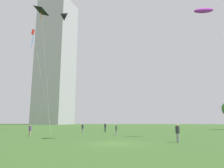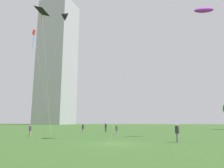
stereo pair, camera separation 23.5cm
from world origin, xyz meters
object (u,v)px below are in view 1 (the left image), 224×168
at_px(person_standing_4, 178,132).
at_px(kite_flying_2, 42,11).
at_px(person_standing_0, 83,128).
at_px(person_standing_3, 30,130).
at_px(distant_highrise_0, 56,61).
at_px(kite_flying_3, 63,15).
at_px(person_standing_1, 105,127).
at_px(kite_flying_1, 33,33).
at_px(kite_flying_0, 204,11).
at_px(person_standing_2, 116,129).

height_order(person_standing_4, kite_flying_2, kite_flying_2).
height_order(person_standing_0, person_standing_3, person_standing_0).
bearing_deg(distant_highrise_0, kite_flying_3, -53.82).
height_order(person_standing_1, person_standing_3, person_standing_1).
bearing_deg(person_standing_1, kite_flying_1, 177.06).
xyz_separation_m(kite_flying_0, kite_flying_1, (-34.14, 17.05, 5.87)).
xyz_separation_m(person_standing_0, distant_highrise_0, (-46.16, 99.41, 43.44)).
bearing_deg(kite_flying_0, kite_flying_3, 146.53).
height_order(person_standing_2, kite_flying_1, kite_flying_1).
distance_m(person_standing_3, kite_flying_3, 32.24).
xyz_separation_m(person_standing_0, person_standing_3, (-5.28, -8.99, -0.01)).
bearing_deg(person_standing_2, kite_flying_1, 113.05).
distance_m(kite_flying_0, distant_highrise_0, 129.99).
relative_size(person_standing_4, distant_highrise_0, 0.02).
xyz_separation_m(kite_flying_3, distant_highrise_0, (-38.39, 91.08, 16.38)).
bearing_deg(person_standing_2, person_standing_1, 70.99).
height_order(kite_flying_0, kite_flying_3, kite_flying_3).
distance_m(person_standing_0, person_standing_1, 5.70).
xyz_separation_m(person_standing_1, kite_flying_0, (15.81, -14.07, 16.24)).
xyz_separation_m(person_standing_1, kite_flying_3, (-11.27, 3.83, 26.96)).
bearing_deg(person_standing_3, distant_highrise_0, 122.02).
bearing_deg(kite_flying_1, person_standing_4, -38.51).
height_order(kite_flying_1, kite_flying_3, kite_flying_3).
xyz_separation_m(kite_flying_1, kite_flying_2, (7.82, -11.97, -1.43)).
bearing_deg(person_standing_0, person_standing_4, 126.76).
height_order(person_standing_0, kite_flying_1, kite_flying_1).
distance_m(person_standing_0, person_standing_3, 10.43).
bearing_deg(person_standing_4, person_standing_0, -157.33).
relative_size(person_standing_3, kite_flying_2, 0.07).
bearing_deg(person_standing_0, distant_highrise_0, -70.33).
height_order(person_standing_2, person_standing_4, person_standing_4).
xyz_separation_m(person_standing_0, kite_flying_2, (-7.00, -4.50, 20.79)).
distance_m(person_standing_1, kite_flying_2, 24.87).
bearing_deg(person_standing_0, person_standing_1, -133.17).
distance_m(person_standing_3, distant_highrise_0, 123.72).
bearing_deg(distant_highrise_0, person_standing_3, -56.01).
bearing_deg(kite_flying_1, person_standing_2, -29.22).
bearing_deg(kite_flying_2, person_standing_1, 40.55).
relative_size(kite_flying_0, kite_flying_1, 0.74).
xyz_separation_m(person_standing_2, kite_flying_3, (-14.32, 12.81, 27.09)).
relative_size(kite_flying_0, kite_flying_3, 0.61).
bearing_deg(person_standing_0, person_standing_2, 140.37).
height_order(person_standing_0, person_standing_2, person_standing_0).
relative_size(person_standing_3, kite_flying_3, 0.05).
bearing_deg(person_standing_3, person_standing_1, 68.26).
bearing_deg(kite_flying_1, person_standing_1, -9.23).
relative_size(person_standing_2, kite_flying_3, 0.05).
distance_m(person_standing_1, kite_flying_1, 28.87).
distance_m(person_standing_2, kite_flying_1, 33.09).
bearing_deg(person_standing_2, person_standing_0, 107.87).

